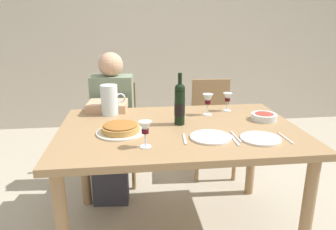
{
  "coord_description": "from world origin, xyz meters",
  "views": [
    {
      "loc": [
        -0.29,
        -1.85,
        1.42
      ],
      "look_at": [
        -0.07,
        -0.02,
        0.85
      ],
      "focal_mm": 33.71,
      "sensor_mm": 36.0,
      "label": 1
    }
  ],
  "objects_px": {
    "wine_bottle": "(180,104)",
    "wine_glass_left_diner": "(208,100)",
    "dinner_plate_right_setting": "(261,139)",
    "chair_left": "(116,126)",
    "diner_left": "(112,121)",
    "dinner_plate_left_setting": "(211,137)",
    "water_pitcher": "(110,102)",
    "baked_tart": "(121,129)",
    "salad_bowl": "(264,116)",
    "wine_glass_right_diner": "(145,129)",
    "wine_glass_centre": "(228,98)",
    "dining_table": "(179,141)",
    "chair_right": "(212,120)"
  },
  "relations": [
    {
      "from": "wine_bottle",
      "to": "wine_glass_left_diner",
      "type": "relative_size",
      "value": 2.21
    },
    {
      "from": "dinner_plate_right_setting",
      "to": "wine_glass_left_diner",
      "type": "bearing_deg",
      "value": 110.07
    },
    {
      "from": "chair_left",
      "to": "diner_left",
      "type": "relative_size",
      "value": 0.75
    },
    {
      "from": "diner_left",
      "to": "dinner_plate_left_setting",
      "type": "bearing_deg",
      "value": 131.12
    },
    {
      "from": "wine_bottle",
      "to": "water_pitcher",
      "type": "distance_m",
      "value": 0.54
    },
    {
      "from": "dinner_plate_left_setting",
      "to": "wine_bottle",
      "type": "bearing_deg",
      "value": 117.48
    },
    {
      "from": "baked_tart",
      "to": "diner_left",
      "type": "bearing_deg",
      "value": 97.97
    },
    {
      "from": "diner_left",
      "to": "baked_tart",
      "type": "bearing_deg",
      "value": 102.78
    },
    {
      "from": "salad_bowl",
      "to": "wine_glass_right_diner",
      "type": "distance_m",
      "value": 0.9
    },
    {
      "from": "wine_bottle",
      "to": "wine_glass_centre",
      "type": "bearing_deg",
      "value": 33.73
    },
    {
      "from": "wine_bottle",
      "to": "wine_glass_right_diner",
      "type": "xyz_separation_m",
      "value": [
        -0.24,
        -0.35,
        -0.03
      ]
    },
    {
      "from": "dining_table",
      "to": "wine_glass_right_diner",
      "type": "bearing_deg",
      "value": -128.56
    },
    {
      "from": "wine_glass_centre",
      "to": "dinner_plate_right_setting",
      "type": "distance_m",
      "value": 0.6
    },
    {
      "from": "baked_tart",
      "to": "wine_bottle",
      "type": "bearing_deg",
      "value": 17.68
    },
    {
      "from": "wine_glass_centre",
      "to": "chair_left",
      "type": "relative_size",
      "value": 0.16
    },
    {
      "from": "water_pitcher",
      "to": "diner_left",
      "type": "height_order",
      "value": "diner_left"
    },
    {
      "from": "wine_glass_left_diner",
      "to": "water_pitcher",
      "type": "bearing_deg",
      "value": 172.11
    },
    {
      "from": "wine_bottle",
      "to": "chair_left",
      "type": "distance_m",
      "value": 1.0
    },
    {
      "from": "baked_tart",
      "to": "salad_bowl",
      "type": "relative_size",
      "value": 1.71
    },
    {
      "from": "chair_left",
      "to": "wine_glass_left_diner",
      "type": "bearing_deg",
      "value": 142.98
    },
    {
      "from": "dinner_plate_left_setting",
      "to": "salad_bowl",
      "type": "bearing_deg",
      "value": 33.13
    },
    {
      "from": "water_pitcher",
      "to": "wine_glass_centre",
      "type": "relative_size",
      "value": 1.57
    },
    {
      "from": "wine_glass_left_diner",
      "to": "chair_right",
      "type": "relative_size",
      "value": 0.17
    },
    {
      "from": "wine_glass_centre",
      "to": "diner_left",
      "type": "distance_m",
      "value": 0.95
    },
    {
      "from": "wine_glass_right_diner",
      "to": "chair_left",
      "type": "height_order",
      "value": "wine_glass_right_diner"
    },
    {
      "from": "salad_bowl",
      "to": "wine_glass_centre",
      "type": "relative_size",
      "value": 1.25
    },
    {
      "from": "chair_left",
      "to": "salad_bowl",
      "type": "bearing_deg",
      "value": 147.91
    },
    {
      "from": "dining_table",
      "to": "baked_tart",
      "type": "bearing_deg",
      "value": -171.68
    },
    {
      "from": "dinner_plate_right_setting",
      "to": "chair_right",
      "type": "distance_m",
      "value": 1.2
    },
    {
      "from": "wine_glass_left_diner",
      "to": "wine_glass_centre",
      "type": "height_order",
      "value": "wine_glass_left_diner"
    },
    {
      "from": "dining_table",
      "to": "wine_glass_left_diner",
      "type": "bearing_deg",
      "value": 46.19
    },
    {
      "from": "wine_glass_right_diner",
      "to": "wine_glass_centre",
      "type": "xyz_separation_m",
      "value": [
        0.64,
        0.62,
        -0.01
      ]
    },
    {
      "from": "dinner_plate_right_setting",
      "to": "water_pitcher",
      "type": "bearing_deg",
      "value": 145.38
    },
    {
      "from": "dining_table",
      "to": "baked_tart",
      "type": "relative_size",
      "value": 5.14
    },
    {
      "from": "wine_glass_right_diner",
      "to": "baked_tart",
      "type": "bearing_deg",
      "value": 120.53
    },
    {
      "from": "wine_glass_right_diner",
      "to": "dinner_plate_left_setting",
      "type": "bearing_deg",
      "value": 12.48
    },
    {
      "from": "dinner_plate_right_setting",
      "to": "chair_right",
      "type": "bearing_deg",
      "value": 88.65
    },
    {
      "from": "salad_bowl",
      "to": "wine_glass_left_diner",
      "type": "xyz_separation_m",
      "value": [
        -0.35,
        0.16,
        0.08
      ]
    },
    {
      "from": "chair_left",
      "to": "dinner_plate_left_setting",
      "type": "bearing_deg",
      "value": 123.93
    },
    {
      "from": "water_pitcher",
      "to": "wine_glass_centre",
      "type": "distance_m",
      "value": 0.86
    },
    {
      "from": "chair_right",
      "to": "baked_tart",
      "type": "bearing_deg",
      "value": 52.98
    },
    {
      "from": "wine_bottle",
      "to": "dinner_plate_right_setting",
      "type": "xyz_separation_m",
      "value": [
        0.42,
        -0.32,
        -0.13
      ]
    },
    {
      "from": "dinner_plate_right_setting",
      "to": "diner_left",
      "type": "relative_size",
      "value": 0.2
    },
    {
      "from": "salad_bowl",
      "to": "wine_glass_centre",
      "type": "xyz_separation_m",
      "value": [
        -0.18,
        0.25,
        0.07
      ]
    },
    {
      "from": "dinner_plate_right_setting",
      "to": "wine_bottle",
      "type": "bearing_deg",
      "value": 142.13
    },
    {
      "from": "water_pitcher",
      "to": "salad_bowl",
      "type": "distance_m",
      "value": 1.08
    },
    {
      "from": "wine_glass_centre",
      "to": "dinner_plate_left_setting",
      "type": "distance_m",
      "value": 0.6
    },
    {
      "from": "water_pitcher",
      "to": "dinner_plate_left_setting",
      "type": "bearing_deg",
      "value": -42.51
    },
    {
      "from": "wine_glass_left_diner",
      "to": "diner_left",
      "type": "distance_m",
      "value": 0.84
    },
    {
      "from": "dining_table",
      "to": "dinner_plate_right_setting",
      "type": "distance_m",
      "value": 0.51
    }
  ]
}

